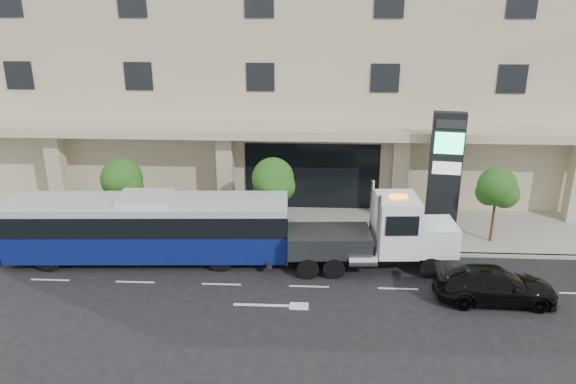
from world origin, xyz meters
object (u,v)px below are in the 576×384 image
at_px(tow_truck, 379,236).
at_px(black_sedan, 495,285).
at_px(city_bus, 148,227).
at_px(signage_pylon, 445,174).

bearing_deg(tow_truck, black_sedan, -34.30).
bearing_deg(black_sedan, tow_truck, 60.29).
height_order(city_bus, tow_truck, tow_truck).
distance_m(tow_truck, signage_pylon, 5.83).
xyz_separation_m(tow_truck, signage_pylon, (3.76, 4.06, 1.84)).
relative_size(tow_truck, signage_pylon, 1.36).
bearing_deg(tow_truck, city_bus, 174.46).
xyz_separation_m(black_sedan, signage_pylon, (-0.96, 6.84, 2.78)).
bearing_deg(city_bus, signage_pylon, 10.88).
bearing_deg(black_sedan, signage_pylon, 8.81).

